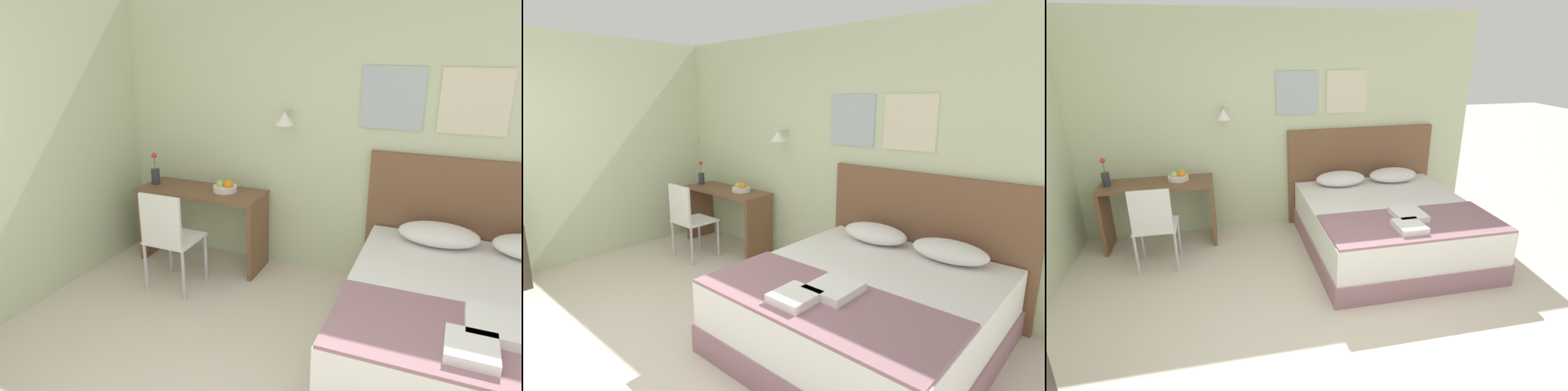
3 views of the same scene
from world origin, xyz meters
The scene contains 11 objects.
wall_back centered at (0.01, 2.67, 1.33)m, with size 5.38×0.31×2.65m.
bed centered at (1.20, 1.60, 0.29)m, with size 1.84×1.97×0.58m.
headboard centered at (1.20, 2.61, 0.62)m, with size 1.96×0.06×1.25m.
pillow_left centered at (0.84, 2.34, 0.66)m, with size 0.63×0.38×0.17m.
throw_blanket centered at (1.20, 1.03, 0.59)m, with size 1.78×0.79×0.02m.
folded_towel_near_foot centered at (1.20, 1.16, 0.63)m, with size 0.30×0.36×0.06m.
folded_towel_mid_bed centered at (1.08, 0.89, 0.63)m, with size 0.26×0.30×0.06m.
desk centered at (-1.36, 2.35, 0.54)m, with size 1.25×0.48×0.77m.
desk_chair centered at (-1.34, 1.72, 0.55)m, with size 0.43×0.43×0.93m.
fruit_bowl centered at (-1.11, 2.38, 0.81)m, with size 0.23×0.23×0.13m.
flower_vase centered at (-1.88, 2.34, 0.88)m, with size 0.08×0.08×0.33m.
Camera 1 is at (0.87, -1.42, 2.15)m, focal length 32.00 mm.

